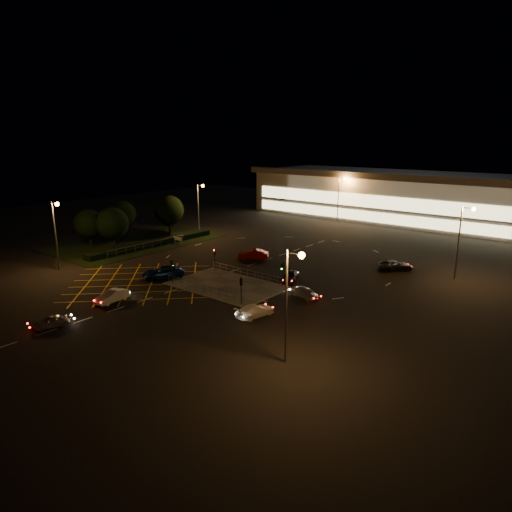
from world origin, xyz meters
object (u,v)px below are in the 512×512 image
Objects in this scene: signal_ne at (282,270)px; car_approach_white at (255,310)px; signal_sw at (172,267)px; car_queue_white at (112,296)px; car_left_blue at (163,272)px; car_far_dkgrey at (290,276)px; car_near_silver at (51,322)px; car_circ_red at (253,254)px; signal_se at (241,285)px; car_right_silver at (305,293)px; signal_nw at (215,255)px; car_east_grey at (396,266)px.

signal_ne is 0.68× the size of car_approach_white.
signal_sw is 9.02m from car_queue_white.
car_far_dkgrey is (14.30, 9.95, -0.15)m from car_left_blue.
signal_sw is at bearing 11.40° from car_left_blue.
signal_sw is 1.00× the size of signal_ne.
car_near_silver is at bearing -134.08° from car_far_dkgrey.
car_circ_red is (3.32, 15.37, 0.01)m from car_left_blue.
signal_se is 15.31m from car_queue_white.
car_far_dkgrey is 13.38m from car_approach_white.
car_queue_white is 1.06× the size of car_right_silver.
signal_ne is 27.32m from car_near_silver.
car_near_silver is at bearing -33.33° from car_circ_red.
car_right_silver is at bearing 45.66° from car_left_blue.
car_circ_red reaches higher than car_right_silver.
signal_se is at bearing 0.68° from car_circ_red.
car_far_dkgrey is at bearing 64.62° from car_left_blue.
car_approach_white is at bearing -70.58° from signal_ne.
car_far_dkgrey is (-0.83, 3.01, -1.73)m from signal_ne.
signal_nw is at bearing -36.32° from car_circ_red.
car_right_silver reaches higher than car_approach_white.
car_left_blue is (-2.75, 9.89, 0.09)m from car_queue_white.
car_near_silver is 28.12m from car_right_silver.
car_approach_white is (3.41, -9.68, -1.70)m from signal_ne.
car_left_blue is 1.23× the size of car_approach_white.
car_queue_white is at bearing -91.31° from signal_nw.
car_right_silver is at bearing -64.46° from car_far_dkgrey.
signal_ne is 20.97m from car_queue_white.
signal_sw is at bearing 3.83° from car_approach_white.
car_far_dkgrey is at bearing -135.45° from signal_sw.
car_left_blue is 18.74m from car_approach_white.
car_east_grey reaches higher than car_right_silver.
signal_ne is at bearing 85.67° from car_right_silver.
car_far_dkgrey is at bearing 28.67° from car_circ_red.
car_queue_white reaches higher than car_near_silver.
car_queue_white is 25.27m from car_circ_red.
signal_ne reaches higher than car_approach_white.
signal_ne is (0.00, 7.99, 0.00)m from signal_se.
signal_ne is at bearing 47.75° from car_queue_white.
car_left_blue is 1.18× the size of car_circ_red.
car_right_silver is at bearing 36.70° from car_queue_white.
car_circ_red is at bearing 107.25° from car_near_silver.
car_approach_white is (4.25, -12.68, 0.03)m from car_far_dkgrey.
car_circ_red is (-11.82, 8.43, -1.57)m from signal_ne.
car_queue_white is at bearing 35.56° from signal_se.
car_queue_white is 22.82m from car_right_silver.
car_queue_white is at bearing 105.25° from car_east_grey.
car_left_blue is (-3.13, 1.04, -1.58)m from signal_sw.
car_left_blue is at bearing 92.23° from car_east_grey.
car_right_silver is (16.41, 6.60, -1.69)m from signal_sw.
signal_se is 4.17m from car_approach_white.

